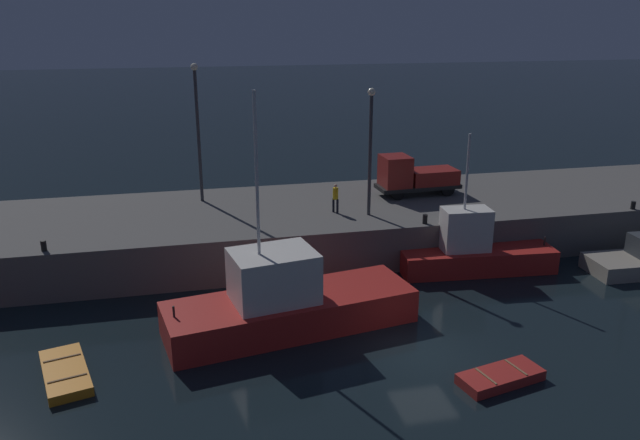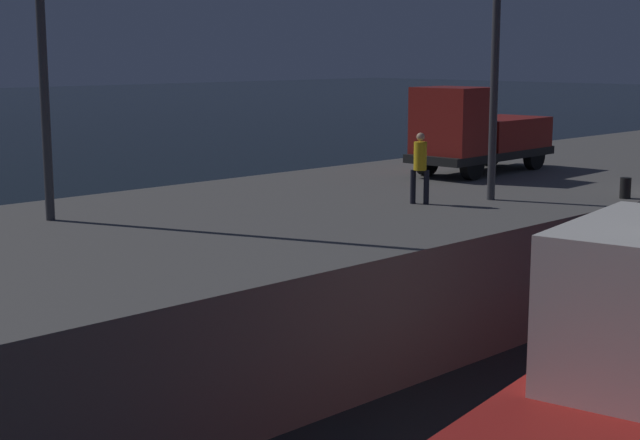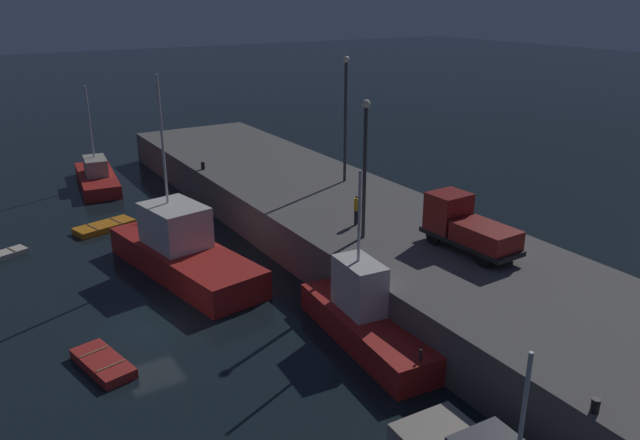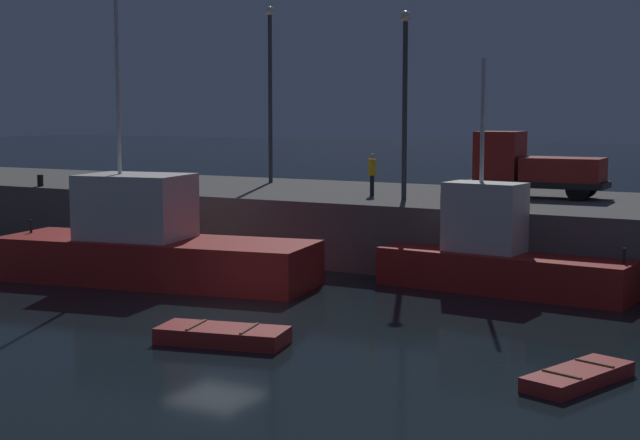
# 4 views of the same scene
# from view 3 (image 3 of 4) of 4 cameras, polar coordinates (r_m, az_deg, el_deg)

# --- Properties ---
(ground_plane) EXTENTS (320.00, 320.00, 0.00)m
(ground_plane) POSITION_cam_3_polar(r_m,az_deg,el_deg) (31.07, -15.31, -9.66)
(ground_plane) COLOR black
(pier_quay) EXTENTS (64.02, 10.67, 2.63)m
(pier_quay) POSITION_cam_3_polar(r_m,az_deg,el_deg) (36.32, 6.32, -2.29)
(pier_quay) COLOR #5B5956
(pier_quay) RESTS_ON ground
(fishing_trawler_red) EXTENTS (9.33, 3.82, 8.16)m
(fishing_trawler_red) POSITION_cam_3_polar(r_m,az_deg,el_deg) (54.83, -19.68, 3.74)
(fishing_trawler_red) COLOR red
(fishing_trawler_red) RESTS_ON ground
(fishing_boat_blue) EXTENTS (8.90, 3.17, 7.90)m
(fishing_boat_blue) POSITION_cam_3_polar(r_m,az_deg,el_deg) (28.71, 4.15, -8.93)
(fishing_boat_blue) COLOR red
(fishing_boat_blue) RESTS_ON ground
(fishing_boat_white) EXTENTS (11.99, 5.52, 11.00)m
(fishing_boat_white) POSITION_cam_3_polar(r_m,az_deg,el_deg) (36.14, -12.46, -2.77)
(fishing_boat_white) COLOR red
(fishing_boat_white) RESTS_ON ground
(dinghy_orange_near) EXTENTS (1.97, 3.06, 0.38)m
(dinghy_orange_near) POSITION_cam_3_polar(r_m,az_deg,el_deg) (42.17, -27.04, -2.91)
(dinghy_orange_near) COLOR beige
(dinghy_orange_near) RESTS_ON ground
(rowboat_white_mid) EXTENTS (2.59, 4.17, 0.45)m
(rowboat_white_mid) POSITION_cam_3_polar(r_m,az_deg,el_deg) (44.54, -19.06, -0.58)
(rowboat_white_mid) COLOR orange
(rowboat_white_mid) RESTS_ON ground
(dinghy_red_small) EXTENTS (3.66, 2.12, 0.47)m
(dinghy_red_small) POSITION_cam_3_polar(r_m,az_deg,el_deg) (28.70, -19.19, -12.25)
(dinghy_red_small) COLOR #B22823
(dinghy_red_small) RESTS_ON ground
(lamp_post_west) EXTENTS (0.44, 0.44, 8.52)m
(lamp_post_west) POSITION_cam_3_polar(r_m,az_deg,el_deg) (42.75, 2.34, 9.94)
(lamp_post_west) COLOR #38383D
(lamp_post_west) RESTS_ON pier_quay
(lamp_post_east) EXTENTS (0.44, 0.44, 7.39)m
(lamp_post_east) POSITION_cam_3_polar(r_m,az_deg,el_deg) (32.40, 4.11, 5.60)
(lamp_post_east) COLOR #38383D
(lamp_post_east) RESTS_ON pier_quay
(utility_truck) EXTENTS (5.52, 2.19, 2.67)m
(utility_truck) POSITION_cam_3_polar(r_m,az_deg,el_deg) (32.52, 13.19, -0.57)
(utility_truck) COLOR black
(utility_truck) RESTS_ON pier_quay
(dockworker) EXTENTS (0.44, 0.44, 1.76)m
(dockworker) POSITION_cam_3_polar(r_m,az_deg,el_deg) (35.24, 3.37, 1.11)
(dockworker) COLOR black
(dockworker) RESTS_ON pier_quay
(bollard_west) EXTENTS (0.28, 0.28, 0.53)m
(bollard_west) POSITION_cam_3_polar(r_m,az_deg,el_deg) (30.43, 3.29, -3.49)
(bollard_west) COLOR black
(bollard_west) RESTS_ON pier_quay
(bollard_central) EXTENTS (0.28, 0.28, 0.48)m
(bollard_central) POSITION_cam_3_polar(r_m,az_deg,el_deg) (22.10, 23.82, -15.22)
(bollard_central) COLOR black
(bollard_central) RESTS_ON pier_quay
(bollard_east) EXTENTS (0.28, 0.28, 0.54)m
(bollard_east) POSITION_cam_3_polar(r_m,az_deg,el_deg) (47.59, -10.63, 4.89)
(bollard_east) COLOR black
(bollard_east) RESTS_ON pier_quay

